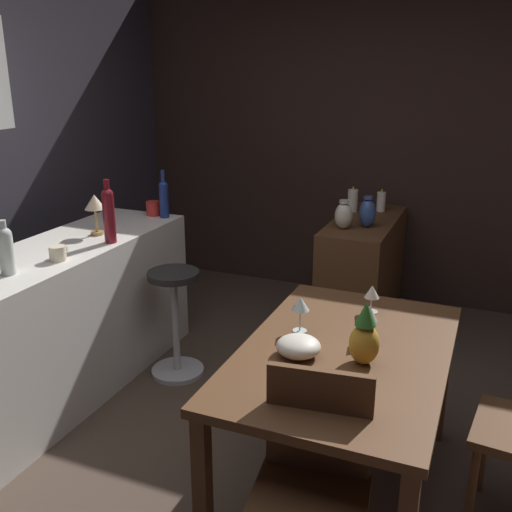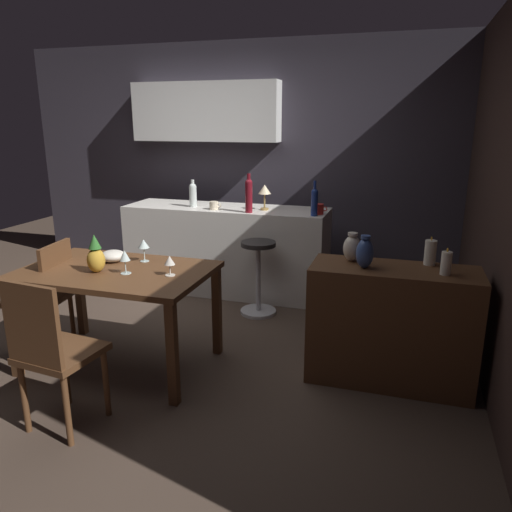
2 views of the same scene
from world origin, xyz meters
TOP-DOWN VIEW (x-y plane):
  - ground_plane at (0.00, 0.00)m, footprint 9.00×9.00m
  - wall_kitchen_back at (-0.06, 2.08)m, footprint 5.20×0.33m
  - wall_side_right at (2.55, 0.30)m, footprint 0.10×4.40m
  - dining_table at (-0.03, -0.43)m, footprint 1.33×0.85m
  - kitchen_counter at (0.15, 1.34)m, footprint 2.10×0.60m
  - sideboard_cabinet at (1.88, -0.09)m, footprint 1.10×0.44m
  - chair_near_window at (-0.62, -0.47)m, footprint 0.44×0.44m
  - chair_by_doorway at (0.07, -1.24)m, footprint 0.44×0.44m
  - bar_stool at (0.66, 0.82)m, footprint 0.34×0.34m
  - wine_glass_left at (0.41, -0.45)m, footprint 0.07×0.07m
  - wine_glass_right at (0.07, -0.19)m, footprint 0.08×0.08m
  - wine_glass_center at (0.10, -0.50)m, footprint 0.07×0.07m
  - pineapple_centerpiece at (-0.11, -0.52)m, footprint 0.12×0.12m
  - fruit_bowl at (-0.15, -0.26)m, footprint 0.19×0.19m
  - wine_bottle_clear at (-0.18, 1.26)m, footprint 0.08×0.08m
  - wine_bottle_ruby at (0.47, 1.12)m, footprint 0.07×0.07m
  - wine_bottle_cobalt at (1.11, 1.13)m, footprint 0.06×0.06m
  - cup_cream at (0.09, 1.18)m, footprint 0.12×0.09m
  - cup_red at (1.13, 1.24)m, footprint 0.13×0.10m
  - counter_lamp at (0.58, 1.30)m, footprint 0.13×0.13m
  - pillar_candle_tall at (2.18, -0.14)m, footprint 0.07×0.07m
  - pillar_candle_short at (2.09, 0.06)m, footprint 0.08×0.08m
  - vase_ceramic_ivory at (1.58, 0.00)m, footprint 0.12×0.12m
  - vase_ceramic_blue at (1.68, -0.14)m, footprint 0.12×0.12m

SIDE VIEW (x-z plane):
  - ground_plane at x=0.00m, z-range 0.00..0.00m
  - bar_stool at x=0.66m, z-range 0.02..0.72m
  - sideboard_cabinet at x=1.88m, z-range 0.00..0.82m
  - kitchen_counter at x=0.15m, z-range 0.00..0.90m
  - chair_near_window at x=-0.62m, z-range 0.05..0.95m
  - chair_by_doorway at x=0.07m, z-range 0.04..0.98m
  - dining_table at x=-0.03m, z-range 0.28..1.02m
  - fruit_bowl at x=-0.15m, z-range 0.74..0.83m
  - wine_glass_left at x=0.41m, z-range 0.77..0.91m
  - pineapple_centerpiece at x=-0.11m, z-range 0.72..0.99m
  - wine_glass_center at x=0.10m, z-range 0.78..0.95m
  - wine_glass_right at x=0.07m, z-range 0.79..0.96m
  - pillar_candle_tall at x=2.18m, z-range 0.81..0.98m
  - pillar_candle_short at x=2.09m, z-range 0.81..1.00m
  - vase_ceramic_ivory at x=1.58m, z-range 0.81..1.01m
  - vase_ceramic_blue at x=1.68m, z-range 0.81..1.03m
  - cup_cream at x=0.09m, z-range 0.90..0.98m
  - cup_red at x=1.13m, z-range 0.90..1.00m
  - wine_bottle_clear at x=-0.18m, z-range 0.90..1.17m
  - wine_bottle_cobalt at x=1.11m, z-range 0.88..1.21m
  - wine_bottle_ruby at x=0.47m, z-range 0.89..1.27m
  - counter_lamp at x=0.58m, z-range 0.96..1.21m
  - wall_side_right at x=2.55m, z-range 0.00..2.60m
  - wall_kitchen_back at x=-0.06m, z-range 0.11..2.71m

